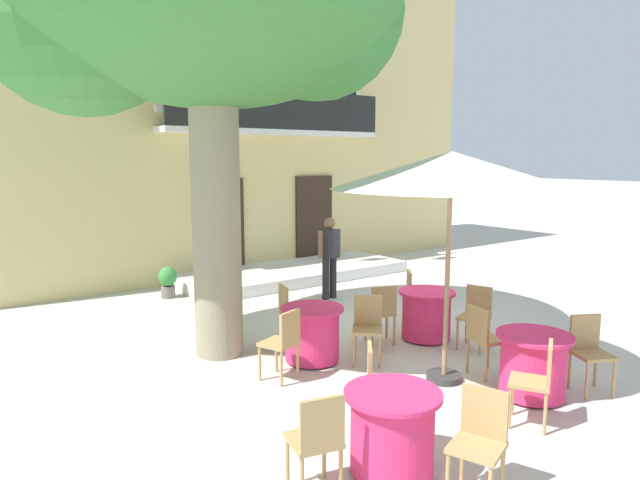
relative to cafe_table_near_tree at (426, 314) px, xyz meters
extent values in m
plane|color=beige|center=(0.05, 0.86, -0.39)|extent=(120.00, 120.00, 0.00)
cube|color=#DBC67F|center=(0.80, 7.86, 3.36)|extent=(13.00, 4.00, 7.50)
cube|color=#332319|center=(-0.50, 5.83, 0.76)|extent=(1.10, 0.08, 2.30)
cube|color=#332319|center=(2.10, 5.83, 0.76)|extent=(1.10, 0.08, 2.30)
cube|color=silver|center=(-1.40, 5.82, 4.26)|extent=(1.10, 0.08, 1.90)
cube|color=black|center=(-1.40, 5.79, 4.26)|extent=(0.84, 0.04, 1.60)
cube|color=silver|center=(0.80, 5.82, 4.26)|extent=(1.10, 0.08, 1.90)
cube|color=black|center=(0.80, 5.79, 4.26)|extent=(0.84, 0.04, 1.60)
cube|color=silver|center=(3.00, 5.82, 4.26)|extent=(1.10, 0.08, 1.90)
cube|color=black|center=(3.00, 5.79, 4.26)|extent=(0.84, 0.04, 1.60)
cube|color=silver|center=(0.80, 5.53, 2.95)|extent=(5.60, 0.65, 0.12)
cube|color=black|center=(0.80, 5.24, 3.46)|extent=(5.60, 0.06, 0.90)
cylinder|color=#B2B2B7|center=(-0.40, 5.36, 4.36)|extent=(0.04, 0.95, 1.33)
cube|color=#146B2D|center=(-0.40, 4.91, 4.66)|extent=(0.60, 0.29, 0.38)
cylinder|color=#B2B2B7|center=(2.00, 5.36, 4.36)|extent=(0.04, 0.95, 1.33)
cube|color=yellow|center=(2.00, 4.91, 4.66)|extent=(0.60, 0.29, 0.38)
cylinder|color=#47423D|center=(-1.50, 5.56, 3.12)|extent=(0.25, 0.25, 0.22)
ellipsoid|color=#38843D|center=(-1.50, 5.56, 3.37)|extent=(0.33, 0.33, 0.27)
cylinder|color=#995638|center=(0.80, 5.56, 3.12)|extent=(0.34, 0.34, 0.23)
ellipsoid|color=#38843D|center=(0.80, 5.56, 3.43)|extent=(0.44, 0.44, 0.40)
cylinder|color=#47423D|center=(3.10, 5.56, 3.17)|extent=(0.34, 0.34, 0.32)
ellipsoid|color=#2D7533|center=(3.10, 5.56, 3.48)|extent=(0.44, 0.44, 0.31)
cube|color=silver|center=(0.80, 4.85, -0.27)|extent=(5.35, 2.02, 0.25)
cylinder|color=gray|center=(-2.83, 1.32, 1.38)|extent=(0.67, 0.67, 3.55)
sphere|color=#3D7F38|center=(-4.30, 1.99, 4.22)|extent=(2.67, 2.67, 2.67)
sphere|color=#3D7F38|center=(-1.50, 0.79, 4.36)|extent=(2.40, 2.40, 2.40)
cylinder|color=#E52D66|center=(0.00, 0.00, -0.02)|extent=(0.74, 0.74, 0.68)
cylinder|color=#E52D66|center=(0.00, 0.00, 0.35)|extent=(0.86, 0.86, 0.04)
cylinder|color=#2D2823|center=(0.00, 0.00, -0.38)|extent=(0.44, 0.44, 0.03)
cylinder|color=tan|center=(0.71, 0.61, -0.17)|extent=(0.04, 0.04, 0.45)
cylinder|color=tan|center=(0.49, 0.35, -0.17)|extent=(0.04, 0.04, 0.45)
cylinder|color=tan|center=(0.44, 0.83, -0.17)|extent=(0.04, 0.04, 0.45)
cylinder|color=tan|center=(0.23, 0.56, -0.17)|extent=(0.04, 0.04, 0.45)
cube|color=tan|center=(0.47, 0.59, 0.08)|extent=(0.56, 0.56, 0.04)
cube|color=tan|center=(0.33, 0.70, 0.31)|extent=(0.27, 0.32, 0.42)
cylinder|color=tan|center=(-0.77, 0.53, -0.17)|extent=(0.04, 0.04, 0.45)
cylinder|color=tan|center=(-0.46, 0.39, -0.17)|extent=(0.04, 0.04, 0.45)
cylinder|color=tan|center=(-0.91, 0.22, -0.17)|extent=(0.04, 0.04, 0.45)
cylinder|color=tan|center=(-0.60, 0.08, -0.17)|extent=(0.04, 0.04, 0.45)
cube|color=tan|center=(-0.69, 0.30, 0.08)|extent=(0.53, 0.53, 0.04)
cube|color=tan|center=(-0.76, 0.14, 0.31)|extent=(0.36, 0.19, 0.42)
cylinder|color=tan|center=(0.10, -0.93, -0.17)|extent=(0.04, 0.04, 0.45)
cylinder|color=tan|center=(0.01, -0.60, -0.17)|extent=(0.04, 0.04, 0.45)
cylinder|color=tan|center=(0.43, -0.83, -0.17)|extent=(0.04, 0.04, 0.45)
cylinder|color=tan|center=(0.33, -0.51, -0.17)|extent=(0.04, 0.04, 0.45)
cube|color=tan|center=(0.22, -0.72, 0.08)|extent=(0.50, 0.50, 0.04)
cube|color=tan|center=(0.39, -0.67, 0.31)|extent=(0.15, 0.38, 0.42)
cylinder|color=#E52D66|center=(-2.99, -2.36, -0.02)|extent=(0.74, 0.74, 0.68)
cylinder|color=#E52D66|center=(-2.99, -2.36, 0.35)|extent=(0.86, 0.86, 0.04)
cylinder|color=#2D2823|center=(-2.99, -2.36, -0.38)|extent=(0.44, 0.44, 0.03)
cylinder|color=tan|center=(-2.27, -1.77, -0.17)|extent=(0.04, 0.04, 0.45)
cylinder|color=tan|center=(-2.49, -2.03, -0.17)|extent=(0.04, 0.04, 0.45)
cylinder|color=tan|center=(-2.53, -1.55, -0.17)|extent=(0.04, 0.04, 0.45)
cylinder|color=tan|center=(-2.75, -1.81, -0.17)|extent=(0.04, 0.04, 0.45)
cube|color=tan|center=(-2.51, -1.79, 0.08)|extent=(0.56, 0.56, 0.04)
cube|color=tan|center=(-2.65, -1.67, 0.31)|extent=(0.27, 0.32, 0.42)
cylinder|color=tan|center=(-3.85, -1.99, -0.17)|extent=(0.04, 0.04, 0.45)
cylinder|color=tan|center=(-3.52, -2.06, -0.17)|extent=(0.04, 0.04, 0.45)
cylinder|color=tan|center=(-3.60, -2.40, -0.17)|extent=(0.04, 0.04, 0.45)
cube|color=tan|center=(-3.72, -2.19, 0.08)|extent=(0.48, 0.48, 0.04)
cube|color=tan|center=(-3.76, -2.37, 0.31)|extent=(0.38, 0.13, 0.42)
cylinder|color=tan|center=(-2.96, -2.97, -0.17)|extent=(0.04, 0.04, 0.45)
cylinder|color=tan|center=(-2.52, -3.17, -0.17)|extent=(0.04, 0.04, 0.45)
cylinder|color=tan|center=(-2.64, -2.85, -0.17)|extent=(0.04, 0.04, 0.45)
cube|color=tan|center=(-2.74, -3.07, 0.08)|extent=(0.51, 0.51, 0.04)
cube|color=tan|center=(-2.57, -3.01, 0.31)|extent=(0.17, 0.37, 0.42)
cylinder|color=#E52D66|center=(-0.57, -2.18, -0.02)|extent=(0.74, 0.74, 0.68)
cylinder|color=#E52D66|center=(-0.57, -2.18, 0.35)|extent=(0.86, 0.86, 0.04)
cylinder|color=#2D2823|center=(-0.57, -2.18, -0.38)|extent=(0.44, 0.44, 0.03)
cylinder|color=tan|center=(0.17, -2.77, -0.17)|extent=(0.04, 0.04, 0.45)
cylinder|color=tan|center=(-0.13, -2.61, -0.17)|extent=(0.04, 0.04, 0.45)
cylinder|color=tan|center=(0.33, -2.47, -0.17)|extent=(0.04, 0.04, 0.45)
cylinder|color=tan|center=(0.03, -2.31, -0.17)|extent=(0.04, 0.04, 0.45)
cube|color=tan|center=(0.10, -2.54, 0.08)|extent=(0.54, 0.54, 0.04)
cube|color=tan|center=(0.18, -2.38, 0.31)|extent=(0.35, 0.21, 0.42)
cylinder|color=tan|center=(-0.23, -1.31, -0.17)|extent=(0.04, 0.04, 0.45)
cylinder|color=tan|center=(-0.29, -1.65, -0.17)|extent=(0.04, 0.04, 0.45)
cylinder|color=tan|center=(-0.56, -1.25, -0.17)|extent=(0.04, 0.04, 0.45)
cylinder|color=tan|center=(-0.62, -1.58, -0.17)|extent=(0.04, 0.04, 0.45)
cube|color=tan|center=(-0.42, -1.45, 0.08)|extent=(0.47, 0.47, 0.04)
cube|color=tan|center=(-0.60, -1.41, 0.31)|extent=(0.11, 0.38, 0.42)
cylinder|color=tan|center=(-1.45, -2.49, -0.17)|extent=(0.04, 0.04, 0.45)
cylinder|color=tan|center=(-1.15, -2.32, -0.17)|extent=(0.04, 0.04, 0.45)
cylinder|color=tan|center=(-1.28, -2.79, -0.17)|extent=(0.04, 0.04, 0.45)
cylinder|color=tan|center=(-0.98, -2.62, -0.17)|extent=(0.04, 0.04, 0.45)
cube|color=tan|center=(-1.22, -2.56, 0.08)|extent=(0.55, 0.55, 0.04)
cube|color=tan|center=(-1.13, -2.71, 0.31)|extent=(0.35, 0.22, 0.42)
cylinder|color=#E52D66|center=(-1.95, 0.28, -0.02)|extent=(0.74, 0.74, 0.68)
cylinder|color=#E52D66|center=(-1.95, 0.28, 0.35)|extent=(0.86, 0.86, 0.04)
cylinder|color=#2D2823|center=(-1.95, 0.28, -0.38)|extent=(0.44, 0.44, 0.03)
cylinder|color=tan|center=(-1.40, -0.47, -0.17)|extent=(0.04, 0.04, 0.45)
cylinder|color=tan|center=(-1.65, -0.24, -0.17)|extent=(0.04, 0.04, 0.45)
cylinder|color=tan|center=(-1.17, -0.22, -0.17)|extent=(0.04, 0.04, 0.45)
cylinder|color=tan|center=(-1.41, 0.01, -0.17)|extent=(0.04, 0.04, 0.45)
cube|color=tan|center=(-1.41, -0.23, 0.08)|extent=(0.57, 0.57, 0.04)
cube|color=tan|center=(-1.28, -0.10, 0.31)|extent=(0.30, 0.29, 0.42)
cylinder|color=tan|center=(-1.54, 1.12, -0.17)|extent=(0.04, 0.04, 0.45)
cylinder|color=tan|center=(-1.63, 0.79, -0.17)|extent=(0.04, 0.04, 0.45)
cylinder|color=tan|center=(-1.87, 1.21, -0.17)|extent=(0.04, 0.04, 0.45)
cylinder|color=tan|center=(-1.96, 0.89, -0.17)|extent=(0.04, 0.04, 0.45)
cube|color=tan|center=(-1.75, 1.00, 0.08)|extent=(0.49, 0.49, 0.04)
cube|color=tan|center=(-1.92, 1.05, 0.31)|extent=(0.14, 0.38, 0.42)
cylinder|color=tan|center=(-2.88, 0.13, -0.17)|extent=(0.04, 0.04, 0.45)
cylinder|color=tan|center=(-2.56, 0.24, -0.17)|extent=(0.04, 0.04, 0.45)
cylinder|color=tan|center=(-2.76, -0.19, -0.17)|extent=(0.04, 0.04, 0.45)
cylinder|color=tan|center=(-2.44, -0.08, -0.17)|extent=(0.04, 0.04, 0.45)
cube|color=tan|center=(-2.66, 0.02, 0.08)|extent=(0.51, 0.51, 0.04)
cube|color=tan|center=(-2.60, -0.14, 0.31)|extent=(0.37, 0.17, 0.42)
cylinder|color=#997A56|center=(-1.01, -1.24, 0.88)|extent=(0.06, 0.06, 2.55)
cylinder|color=#333333|center=(-1.01, -1.24, -0.35)|extent=(0.44, 0.44, 0.08)
cone|color=silver|center=(-1.01, -1.24, 2.23)|extent=(2.90, 2.90, 0.45)
cylinder|color=slate|center=(-2.22, 4.82, -0.28)|extent=(0.28, 0.28, 0.23)
ellipsoid|color=#38843D|center=(-2.22, 4.82, 0.04)|extent=(0.36, 0.36, 0.39)
cylinder|color=#232328|center=(0.23, 2.86, 0.02)|extent=(0.14, 0.14, 0.82)
cylinder|color=#232328|center=(0.41, 2.86, 0.02)|extent=(0.14, 0.14, 0.82)
cube|color=#2D2D33|center=(0.32, 2.86, 0.71)|extent=(0.32, 0.39, 0.56)
sphere|color=brown|center=(0.32, 2.86, 1.11)|extent=(0.22, 0.22, 0.22)
cylinder|color=brown|center=(0.10, 2.86, 0.71)|extent=(0.09, 0.09, 0.52)
cylinder|color=brown|center=(0.54, 2.86, 0.71)|extent=(0.09, 0.09, 0.52)
camera|label=1|loc=(-6.24, -5.68, 2.39)|focal=31.34mm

